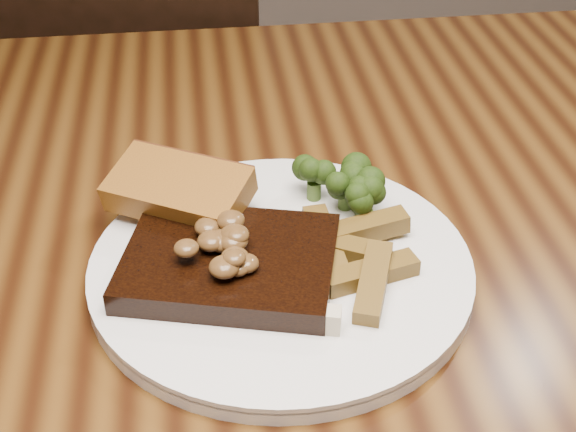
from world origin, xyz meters
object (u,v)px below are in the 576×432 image
at_px(steak, 230,264).
at_px(potato_wedges, 352,259).
at_px(dining_table, 267,315).
at_px(plate, 281,270).
at_px(garlic_bread, 181,209).
at_px(chair_far, 138,137).

distance_m(steak, potato_wedges, 0.09).
distance_m(dining_table, plate, 0.11).
bearing_deg(steak, plate, 28.07).
height_order(plate, steak, steak).
xyz_separation_m(plate, garlic_bread, (-0.08, 0.07, 0.02)).
distance_m(plate, garlic_bread, 0.10).
distance_m(plate, steak, 0.05).
bearing_deg(steak, dining_table, 77.27).
xyz_separation_m(steak, potato_wedges, (0.09, -0.01, 0.00)).
bearing_deg(dining_table, chair_far, 103.27).
bearing_deg(garlic_bread, potato_wedges, -3.21).
bearing_deg(plate, dining_table, 97.10).
relative_size(dining_table, plate, 5.31).
relative_size(chair_far, plate, 2.96).
relative_size(garlic_bread, potato_wedges, 1.18).
distance_m(chair_far, garlic_bread, 0.69).
xyz_separation_m(steak, garlic_bread, (-0.04, 0.08, 0.00)).
distance_m(dining_table, garlic_bread, 0.14).
distance_m(dining_table, chair_far, 0.68).
bearing_deg(dining_table, potato_wedges, -49.57).
height_order(dining_table, steak, steak).
height_order(dining_table, potato_wedges, potato_wedges).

